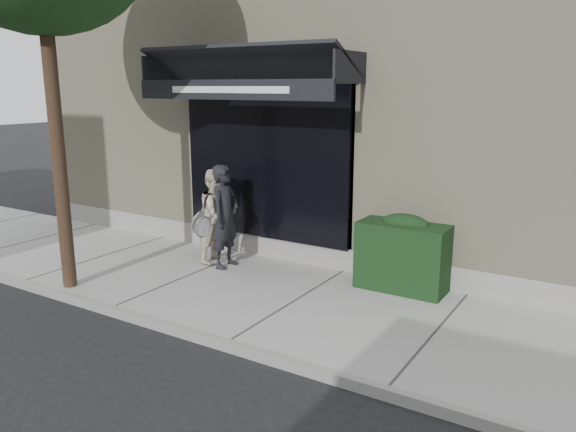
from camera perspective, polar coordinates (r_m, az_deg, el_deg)
The scene contains 7 objects.
ground at distance 8.04m, azimuth 0.79°, elevation -9.32°, with size 80.00×80.00×0.00m, color black.
sidewalk at distance 8.02m, azimuth 0.79°, elevation -8.93°, with size 20.00×3.00×0.12m, color #9D9C97.
curb at distance 6.85m, azimuth -6.10°, elevation -12.93°, with size 20.00×0.10×0.14m, color gray.
building_facade at distance 11.96m, azimuth 13.40°, elevation 11.17°, with size 14.30×8.04×5.64m.
hedge at distance 8.45m, azimuth 11.66°, elevation -3.75°, with size 1.30×0.70×1.14m.
pedestrian_front at distance 9.26m, azimuth -6.42°, elevation -0.06°, with size 0.66×0.82×1.71m.
pedestrian_back at distance 9.58m, azimuth -7.18°, elevation 0.04°, with size 0.69×0.84×1.60m.
Camera 1 is at (3.84, -6.37, 3.07)m, focal length 35.00 mm.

